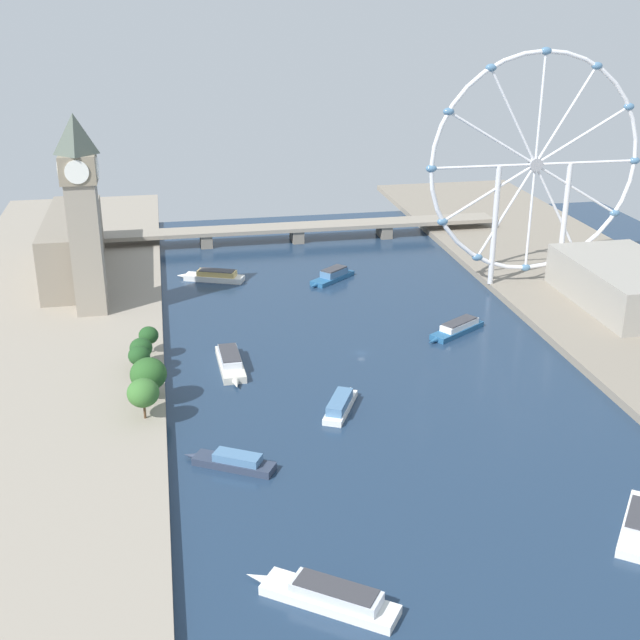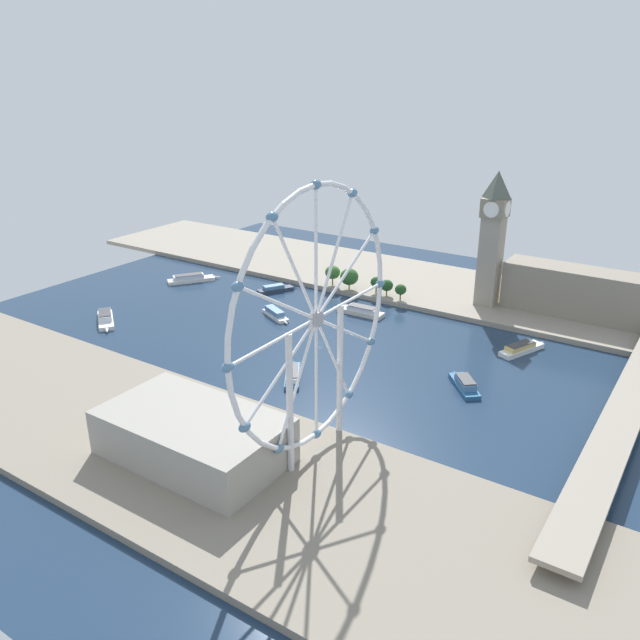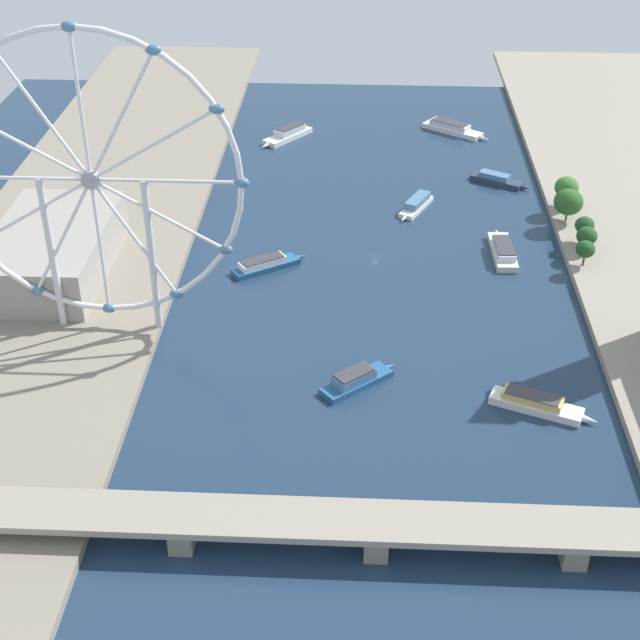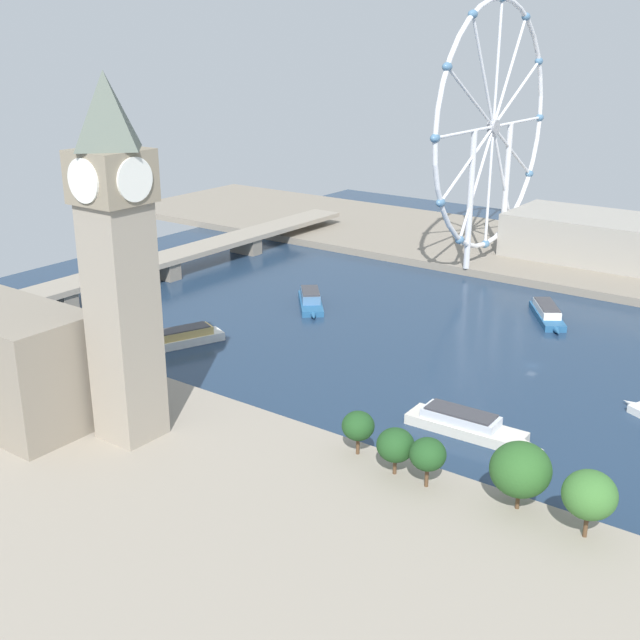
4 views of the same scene
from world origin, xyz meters
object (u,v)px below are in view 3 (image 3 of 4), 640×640
(tour_boat_7, at_px, (497,179))
(tour_boat_3, at_px, (416,204))
(tour_boat_1, at_px, (453,128))
(tour_boat_2, at_px, (503,250))
(tour_boat_0, at_px, (356,379))
(tour_boat_6, at_px, (266,264))
(riverside_hall, at_px, (52,250))
(tour_boat_4, at_px, (288,134))
(river_bridge, at_px, (376,525))
(tour_boat_5, at_px, (537,404))
(ferris_wheel, at_px, (91,182))

(tour_boat_7, bearing_deg, tour_boat_3, -113.39)
(tour_boat_1, bearing_deg, tour_boat_2, -49.97)
(tour_boat_0, bearing_deg, tour_boat_1, 37.48)
(tour_boat_6, bearing_deg, tour_boat_7, 7.26)
(riverside_hall, height_order, tour_boat_4, riverside_hall)
(river_bridge, height_order, tour_boat_5, river_bridge)
(tour_boat_3, height_order, tour_boat_4, tour_boat_4)
(riverside_hall, height_order, tour_boat_1, riverside_hall)
(tour_boat_2, bearing_deg, ferris_wheel, 112.14)
(river_bridge, xyz_separation_m, tour_boat_0, (6.03, -66.72, -4.52))
(tour_boat_5, bearing_deg, tour_boat_3, 124.96)
(tour_boat_0, relative_size, tour_boat_7, 0.94)
(ferris_wheel, bearing_deg, tour_boat_4, -104.45)
(riverside_hall, distance_m, tour_boat_2, 169.25)
(river_bridge, bearing_deg, tour_boat_6, -73.34)
(ferris_wheel, distance_m, tour_boat_0, 101.69)
(tour_boat_0, relative_size, tour_boat_5, 0.78)
(river_bridge, height_order, tour_boat_0, river_bridge)
(tour_boat_2, height_order, tour_boat_5, tour_boat_2)
(tour_boat_4, height_order, tour_boat_7, tour_boat_4)
(tour_boat_5, bearing_deg, river_bridge, -107.96)
(river_bridge, bearing_deg, tour_boat_5, -130.07)
(tour_boat_5, bearing_deg, tour_boat_1, 114.59)
(tour_boat_4, xyz_separation_m, tour_boat_7, (-97.43, 48.57, -0.57))
(tour_boat_4, height_order, tour_boat_5, tour_boat_4)
(river_bridge, relative_size, tour_boat_3, 8.36)
(tour_boat_0, xyz_separation_m, tour_boat_2, (-54.99, -87.23, -0.01))
(river_bridge, relative_size, tour_boat_5, 6.84)
(tour_boat_6, bearing_deg, tour_boat_4, 57.26)
(tour_boat_0, xyz_separation_m, tour_boat_6, (35.35, -71.62, -0.15))
(tour_boat_4, xyz_separation_m, tour_boat_5, (-91.50, 212.32, -0.23))
(tour_boat_7, bearing_deg, tour_boat_1, 133.92)
(ferris_wheel, height_order, tour_boat_5, ferris_wheel)
(tour_boat_0, distance_m, tour_boat_7, 165.51)
(riverside_hall, height_order, tour_boat_3, riverside_hall)
(tour_boat_7, bearing_deg, ferris_wheel, -108.68)
(riverside_hall, relative_size, tour_boat_3, 2.62)
(tour_boat_0, relative_size, tour_boat_1, 0.75)
(ferris_wheel, bearing_deg, tour_boat_2, -156.10)
(ferris_wheel, relative_size, tour_boat_5, 3.18)
(riverside_hall, distance_m, tour_boat_4, 160.50)
(ferris_wheel, relative_size, tour_boat_2, 2.99)
(ferris_wheel, bearing_deg, tour_boat_0, 162.50)
(river_bridge, height_order, tour_boat_1, river_bridge)
(tour_boat_2, bearing_deg, tour_boat_5, 177.74)
(riverside_hall, height_order, tour_boat_5, riverside_hall)
(tour_boat_1, relative_size, tour_boat_5, 1.04)
(tour_boat_0, xyz_separation_m, tour_boat_5, (-54.14, 9.53, -0.03))
(riverside_hall, relative_size, tour_boat_1, 2.07)
(tour_boat_1, relative_size, tour_boat_4, 1.10)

